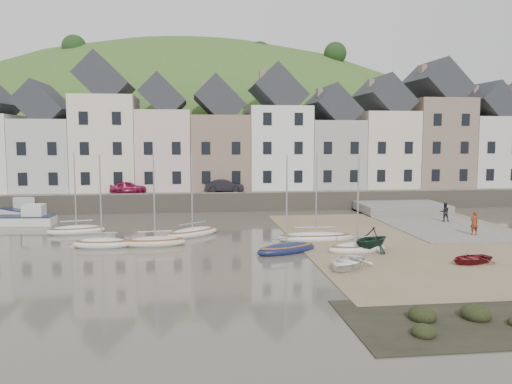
{
  "coord_description": "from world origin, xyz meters",
  "views": [
    {
      "loc": [
        -4.89,
        -33.82,
        7.22
      ],
      "look_at": [
        0.0,
        6.0,
        3.0
      ],
      "focal_mm": 36.68,
      "sensor_mm": 36.0,
      "label": 1
    }
  ],
  "objects": [
    {
      "name": "ground",
      "position": [
        0.0,
        0.0,
        0.0
      ],
      "size": [
        160.0,
        160.0,
        0.0
      ],
      "primitive_type": "plane",
      "color": "#4A463A",
      "rests_on": "ground"
    },
    {
      "name": "sailboat_0",
      "position": [
        -13.6,
        6.37,
        0.26
      ],
      "size": [
        4.49,
        2.41,
        6.32
      ],
      "color": "silver",
      "rests_on": "ground"
    },
    {
      "name": "sailboat_3",
      "position": [
        -4.91,
        4.27,
        0.26
      ],
      "size": [
        4.48,
        3.95,
        6.32
      ],
      "color": "silver",
      "rests_on": "ground"
    },
    {
      "name": "sailboat_1",
      "position": [
        -10.85,
        1.07,
        0.27
      ],
      "size": [
        3.87,
        1.74,
        6.32
      ],
      "color": "silver",
      "rests_on": "ground"
    },
    {
      "name": "rowboat_white",
      "position": [
        3.5,
        -6.54,
        0.4
      ],
      "size": [
        3.86,
        3.98,
        0.67
      ],
      "primitive_type": "imported",
      "rotation": [
        0.0,
        0.0,
        -0.7
      ],
      "color": "white",
      "rests_on": "beach"
    },
    {
      "name": "motorboat_0",
      "position": [
        -18.45,
        10.83,
        0.58
      ],
      "size": [
        4.83,
        2.17,
        1.7
      ],
      "color": "silver",
      "rests_on": "ground"
    },
    {
      "name": "person_red",
      "position": [
        15.47,
        1.54,
        1.01
      ],
      "size": [
        0.69,
        0.49,
        1.79
      ],
      "primitive_type": "imported",
      "rotation": [
        0.0,
        0.0,
        3.24
      ],
      "color": "maroon",
      "rests_on": "slipway"
    },
    {
      "name": "sailboat_5",
      "position": [
        0.94,
        -2.05,
        0.26
      ],
      "size": [
        4.52,
        3.14,
        6.32
      ],
      "color": "#151B42",
      "rests_on": "ground"
    },
    {
      "name": "rowboat_green",
      "position": [
        6.3,
        -2.46,
        0.82
      ],
      "size": [
        3.76,
        3.63,
        1.52
      ],
      "primitive_type": "imported",
      "rotation": [
        0.0,
        0.0,
        -1.03
      ],
      "color": "black",
      "rests_on": "beach"
    },
    {
      "name": "quay_street",
      "position": [
        0.0,
        20.5,
        1.55
      ],
      "size": [
        70.0,
        7.0,
        0.1
      ],
      "primitive_type": "cube",
      "color": "slate",
      "rests_on": "quay_land"
    },
    {
      "name": "quay_land",
      "position": [
        0.0,
        32.0,
        0.75
      ],
      "size": [
        90.0,
        30.0,
        1.5
      ],
      "primitive_type": "cube",
      "color": "#3A5A24",
      "rests_on": "ground"
    },
    {
      "name": "seawall",
      "position": [
        0.0,
        17.0,
        0.9
      ],
      "size": [
        70.0,
        1.2,
        1.8
      ],
      "primitive_type": "cube",
      "color": "slate",
      "rests_on": "ground"
    },
    {
      "name": "car_right",
      "position": [
        -1.57,
        19.5,
        2.25
      ],
      "size": [
        4.07,
        1.75,
        1.3
      ],
      "primitive_type": "imported",
      "rotation": [
        0.0,
        0.0,
        1.47
      ],
      "color": "black",
      "rests_on": "quay_street"
    },
    {
      "name": "rowboat_red",
      "position": [
        10.82,
        -6.33,
        0.33
      ],
      "size": [
        3.08,
        2.58,
        0.55
      ],
      "primitive_type": "imported",
      "rotation": [
        0.0,
        0.0,
        -1.27
      ],
      "color": "maroon",
      "rests_on": "beach"
    },
    {
      "name": "sailboat_4",
      "position": [
        3.66,
        1.42,
        0.26
      ],
      "size": [
        5.49,
        1.67,
        6.32
      ],
      "color": "silver",
      "rests_on": "ground"
    },
    {
      "name": "beach",
      "position": [
        11.0,
        0.0,
        0.03
      ],
      "size": [
        18.0,
        26.0,
        0.06
      ],
      "primitive_type": "cube",
      "color": "#746246",
      "rests_on": "ground"
    },
    {
      "name": "sailboat_2",
      "position": [
        -7.41,
        1.17,
        0.27
      ],
      "size": [
        4.22,
        1.81,
        6.32
      ],
      "color": "beige",
      "rests_on": "ground"
    },
    {
      "name": "slipway",
      "position": [
        15.0,
        8.0,
        0.06
      ],
      "size": [
        8.0,
        18.0,
        0.12
      ],
      "primitive_type": "cube",
      "color": "slate",
      "rests_on": "ground"
    },
    {
      "name": "motorboat_2",
      "position": [
        -20.67,
        15.69,
        0.58
      ],
      "size": [
        4.53,
        4.4,
        1.7
      ],
      "color": "silver",
      "rests_on": "ground"
    },
    {
      "name": "townhouse_terrace",
      "position": [
        1.76,
        24.0,
        7.32
      ],
      "size": [
        61.05,
        8.0,
        13.93
      ],
      "color": "silver",
      "rests_on": "quay_land"
    },
    {
      "name": "car_left",
      "position": [
        -11.29,
        19.5,
        2.22
      ],
      "size": [
        3.78,
        1.9,
        1.24
      ],
      "primitive_type": "imported",
      "rotation": [
        0.0,
        0.0,
        1.69
      ],
      "color": "maroon",
      "rests_on": "quay_street"
    },
    {
      "name": "person_dark",
      "position": [
        16.29,
        7.64,
        0.91
      ],
      "size": [
        0.89,
        0.77,
        1.59
      ],
      "primitive_type": "imported",
      "rotation": [
        0.0,
        0.0,
        2.91
      ],
      "color": "black",
      "rests_on": "slipway"
    },
    {
      "name": "sailboat_6",
      "position": [
        5.41,
        -2.39,
        0.27
      ],
      "size": [
        4.0,
        2.0,
        6.32
      ],
      "color": "silver",
      "rests_on": "ground"
    },
    {
      "name": "hillside",
      "position": [
        -5.0,
        60.0,
        -17.99
      ],
      "size": [
        134.4,
        84.0,
        84.0
      ],
      "color": "#3A5A24",
      "rests_on": "ground"
    }
  ]
}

